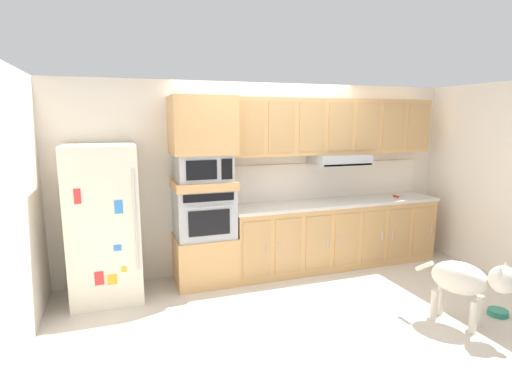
% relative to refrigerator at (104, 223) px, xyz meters
% --- Properties ---
extents(ground_plane, '(9.60, 9.60, 0.00)m').
position_rel_refrigerator_xyz_m(ground_plane, '(2.09, -0.68, -0.88)').
color(ground_plane, beige).
extents(back_kitchen_wall, '(6.20, 0.12, 2.50)m').
position_rel_refrigerator_xyz_m(back_kitchen_wall, '(2.09, 0.43, 0.37)').
color(back_kitchen_wall, silver).
rests_on(back_kitchen_wall, ground).
extents(side_panel_left, '(0.12, 7.10, 2.50)m').
position_rel_refrigerator_xyz_m(side_panel_left, '(-0.71, -0.68, 0.37)').
color(side_panel_left, silver).
rests_on(side_panel_left, ground).
extents(side_panel_right, '(0.12, 7.10, 2.50)m').
position_rel_refrigerator_xyz_m(side_panel_right, '(4.89, -0.68, 0.37)').
color(side_panel_right, white).
rests_on(side_panel_right, ground).
extents(refrigerator, '(0.76, 0.73, 1.76)m').
position_rel_refrigerator_xyz_m(refrigerator, '(0.00, 0.00, 0.00)').
color(refrigerator, silver).
rests_on(refrigerator, ground).
extents(oven_base_cabinet, '(0.74, 0.62, 0.60)m').
position_rel_refrigerator_xyz_m(oven_base_cabinet, '(1.16, 0.07, -0.58)').
color(oven_base_cabinet, tan).
rests_on(oven_base_cabinet, ground).
extents(built_in_oven, '(0.70, 0.62, 0.60)m').
position_rel_refrigerator_xyz_m(built_in_oven, '(1.16, 0.07, 0.02)').
color(built_in_oven, '#A8AAAF').
rests_on(built_in_oven, oven_base_cabinet).
extents(appliance_mid_shelf, '(0.74, 0.62, 0.10)m').
position_rel_refrigerator_xyz_m(appliance_mid_shelf, '(1.16, 0.07, 0.37)').
color(appliance_mid_shelf, tan).
rests_on(appliance_mid_shelf, built_in_oven).
extents(microwave, '(0.64, 0.54, 0.32)m').
position_rel_refrigerator_xyz_m(microwave, '(1.16, 0.07, 0.58)').
color(microwave, '#A8AAAF').
rests_on(microwave, appliance_mid_shelf).
extents(appliance_upper_cabinet, '(0.74, 0.62, 0.68)m').
position_rel_refrigerator_xyz_m(appliance_upper_cabinet, '(1.16, 0.07, 1.08)').
color(appliance_upper_cabinet, tan).
rests_on(appliance_upper_cabinet, microwave).
extents(lower_cabinet_run, '(2.95, 0.63, 0.88)m').
position_rel_refrigerator_xyz_m(lower_cabinet_run, '(3.00, 0.07, -0.44)').
color(lower_cabinet_run, tan).
rests_on(lower_cabinet_run, ground).
extents(countertop_slab, '(2.99, 0.64, 0.04)m').
position_rel_refrigerator_xyz_m(countertop_slab, '(3.00, 0.07, 0.02)').
color(countertop_slab, beige).
rests_on(countertop_slab, lower_cabinet_run).
extents(backsplash_panel, '(2.99, 0.02, 0.50)m').
position_rel_refrigerator_xyz_m(backsplash_panel, '(3.00, 0.36, 0.29)').
color(backsplash_panel, white).
rests_on(backsplash_panel, countertop_slab).
extents(upper_cabinet_with_hood, '(2.95, 0.48, 0.88)m').
position_rel_refrigerator_xyz_m(upper_cabinet_with_hood, '(3.01, 0.19, 1.02)').
color(upper_cabinet_with_hood, tan).
rests_on(upper_cabinet_with_hood, backsplash_panel).
extents(screwdriver, '(0.13, 0.12, 0.03)m').
position_rel_refrigerator_xyz_m(screwdriver, '(3.97, 0.02, 0.05)').
color(screwdriver, red).
rests_on(screwdriver, countertop_slab).
extents(dog, '(0.57, 0.94, 0.72)m').
position_rel_refrigerator_xyz_m(dog, '(3.36, -1.88, -0.40)').
color(dog, beige).
rests_on(dog, ground).
extents(dog_food_bowl, '(0.20, 0.20, 0.06)m').
position_rel_refrigerator_xyz_m(dog_food_bowl, '(3.87, -1.82, -0.85)').
color(dog_food_bowl, '#267F66').
rests_on(dog_food_bowl, ground).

